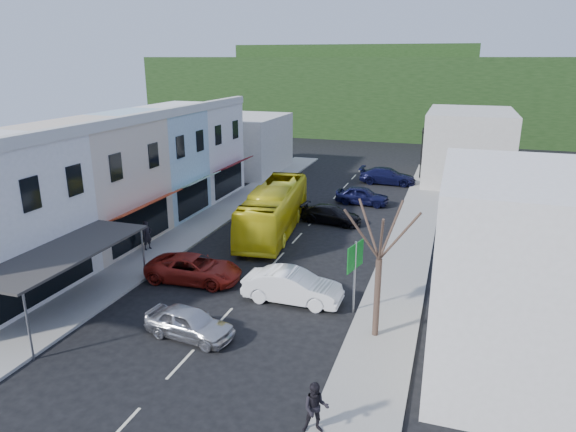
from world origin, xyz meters
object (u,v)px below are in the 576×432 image
object	(u,v)px
pedestrian_right	(316,409)
pedestrian_left	(147,237)
street_tree	(379,259)
traffic_signal	(421,154)
direction_sign	(354,278)
car_red	(194,269)
car_white	(293,289)
bus	(274,211)
car_silver	(189,323)

from	to	relation	value
pedestrian_right	pedestrian_left	bearing A→B (deg)	122.25
street_tree	traffic_signal	distance (m)	32.53
direction_sign	street_tree	world-z (taller)	street_tree
pedestrian_right	direction_sign	size ratio (longest dim) A/B	0.46
pedestrian_left	car_red	bearing A→B (deg)	-104.40
car_red	direction_sign	world-z (taller)	direction_sign
car_white	traffic_signal	distance (m)	30.60
bus	pedestrian_left	size ratio (longest dim) A/B	6.82
pedestrian_right	car_white	bearing A→B (deg)	95.69
bus	car_silver	world-z (taller)	bus
bus	traffic_signal	distance (m)	21.99
car_silver	car_red	xyz separation A→B (m)	(-2.67, 5.46, 0.00)
pedestrian_left	street_tree	xyz separation A→B (m)	(15.56, -6.07, 2.75)
car_white	pedestrian_left	bearing A→B (deg)	71.16
car_white	traffic_signal	bearing A→B (deg)	-7.05
bus	direction_sign	world-z (taller)	direction_sign
car_silver	pedestrian_right	xyz separation A→B (m)	(6.96, -4.26, 0.30)
pedestrian_left	pedestrian_right	distance (m)	19.51
street_tree	direction_sign	bearing A→B (deg)	124.39
direction_sign	traffic_signal	distance (m)	30.50
car_white	car_red	distance (m)	5.99
street_tree	traffic_signal	bearing A→B (deg)	91.04
car_silver	direction_sign	xyz separation A→B (m)	(6.46, 4.58, 1.14)
car_red	bus	bearing A→B (deg)	-11.55
car_red	street_tree	bearing A→B (deg)	-108.79
pedestrian_left	car_silver	bearing A→B (deg)	-120.49
car_white	pedestrian_right	distance (m)	9.76
pedestrian_right	direction_sign	xyz separation A→B (m)	(-0.50, 8.84, 0.84)
direction_sign	street_tree	distance (m)	3.11
car_red	direction_sign	bearing A→B (deg)	-98.84
car_red	street_tree	distance (m)	11.33
direction_sign	traffic_signal	bearing A→B (deg)	102.66
car_white	street_tree	size ratio (longest dim) A/B	0.59
car_white	pedestrian_left	world-z (taller)	pedestrian_left
pedestrian_left	traffic_signal	world-z (taller)	traffic_signal
bus	direction_sign	size ratio (longest dim) A/B	3.15
bus	car_red	world-z (taller)	bus
car_silver	car_red	distance (m)	6.07
bus	car_white	bearing A→B (deg)	-72.69
car_white	car_red	size ratio (longest dim) A/B	0.96
pedestrian_right	traffic_signal	size ratio (longest dim) A/B	0.32
car_white	car_red	xyz separation A→B (m)	(-5.95, 0.68, 0.00)
car_white	bus	bearing A→B (deg)	24.99
car_white	pedestrian_right	xyz separation A→B (m)	(3.68, -9.03, 0.30)
car_silver	street_tree	world-z (taller)	street_tree
pedestrian_left	traffic_signal	size ratio (longest dim) A/B	0.32
car_white	car_red	bearing A→B (deg)	83.90
car_silver	direction_sign	size ratio (longest dim) A/B	1.20
car_red	pedestrian_left	xyz separation A→B (m)	(-5.04, 3.16, 0.30)
pedestrian_right	direction_sign	distance (m)	8.89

